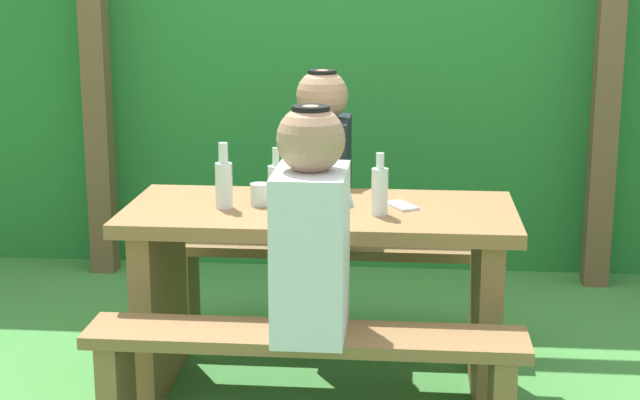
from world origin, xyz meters
TOP-DOWN VIEW (x-y plane):
  - ground_plane at (0.00, 0.00)m, footprint 12.00×12.00m
  - hedge_backdrop at (0.00, 1.90)m, footprint 6.40×0.69m
  - pergola_post_left at (-1.25, 1.38)m, footprint 0.12×0.12m
  - pergola_post_right at (1.25, 1.38)m, footprint 0.12×0.12m
  - picnic_table at (0.00, 0.00)m, footprint 1.40×0.64m
  - bench_near at (0.00, -0.51)m, footprint 1.40×0.24m
  - bench_far at (0.00, 0.51)m, footprint 1.40×0.24m
  - person_white_shirt at (0.02, -0.51)m, footprint 0.25×0.35m
  - person_black_coat at (-0.04, 0.51)m, footprint 0.25×0.35m
  - drinking_glass at (-0.22, 0.01)m, footprint 0.07×0.07m
  - bottle_left at (0.22, -0.09)m, footprint 0.06×0.06m
  - bottle_right at (-0.15, -0.05)m, footprint 0.06×0.06m
  - bottle_center at (-0.34, -0.04)m, footprint 0.06×0.06m
  - cell_phone at (0.29, 0.03)m, footprint 0.13×0.16m

SIDE VIEW (x-z plane):
  - ground_plane at x=0.00m, z-range 0.00..0.00m
  - bench_near at x=0.00m, z-range 0.09..0.52m
  - bench_far at x=0.00m, z-range 0.09..0.52m
  - picnic_table at x=0.00m, z-range 0.13..0.83m
  - cell_phone at x=0.29m, z-range 0.70..0.71m
  - drinking_glass at x=-0.22m, z-range 0.70..0.78m
  - person_white_shirt at x=0.02m, z-range 0.40..1.12m
  - person_black_coat at x=-0.04m, z-range 0.40..1.12m
  - bottle_right at x=-0.15m, z-range 0.68..0.90m
  - bottle_left at x=0.22m, z-range 0.68..0.90m
  - bottle_center at x=-0.34m, z-range 0.68..0.92m
  - pergola_post_left at x=-1.25m, z-range 0.00..2.20m
  - pergola_post_right at x=1.25m, z-range 0.00..2.20m
  - hedge_backdrop at x=0.00m, z-range 0.00..2.23m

